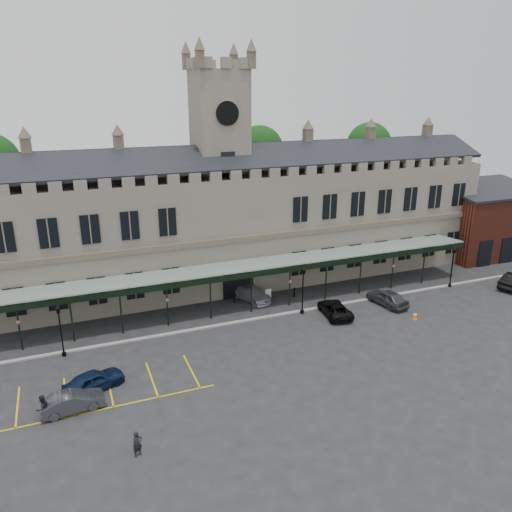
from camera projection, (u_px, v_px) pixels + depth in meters
name	position (u px, v px, depth m)	size (l,w,h in m)	color
ground	(283.00, 346.00, 41.29)	(140.00, 140.00, 0.00)	black
station_building	(222.00, 224.00, 53.24)	(60.00, 10.36, 17.30)	#676056
clock_tower	(220.00, 162.00, 51.20)	(5.60, 5.60, 24.80)	#676056
canopy	(250.00, 287.00, 47.09)	(50.00, 4.10, 4.30)	#8C9E93
brick_annex	(485.00, 222.00, 63.25)	(12.40, 8.36, 9.23)	#5B2315
kerb	(258.00, 318.00, 46.11)	(60.00, 0.40, 0.12)	gray
parking_markings	(110.00, 392.00, 35.08)	(16.00, 6.00, 0.01)	gold
tree_behind_mid	(260.00, 151.00, 62.02)	(6.00, 6.00, 16.00)	#332314
tree_behind_right	(369.00, 146.00, 67.60)	(6.00, 6.00, 16.00)	#332314
lamp_post_left	(60.00, 326.00, 38.94)	(0.42, 0.42, 4.46)	black
lamp_post_mid	(303.00, 286.00, 46.43)	(0.45, 0.45, 4.74)	black
lamp_post_right	(453.00, 263.00, 52.81)	(0.43, 0.43, 4.51)	black
traffic_cone	(415.00, 316.00, 45.94)	(0.47, 0.47, 0.75)	#F96007
sign_board	(268.00, 294.00, 50.18)	(0.67, 0.11, 1.15)	black
bollard_left	(234.00, 298.00, 49.55)	(0.16, 0.16, 0.89)	black
bollard_right	(294.00, 292.00, 50.92)	(0.17, 0.17, 0.97)	black
car_left_a	(94.00, 380.00, 35.10)	(1.73, 4.30, 1.46)	#0C1B38
car_left_b	(73.00, 402.00, 32.80)	(1.44, 4.14, 1.36)	#36383D
car_taxi	(251.00, 293.00, 50.10)	(1.97, 4.83, 1.40)	#A6A9AF
car_van	(335.00, 309.00, 46.72)	(2.16, 4.69, 1.30)	black
car_right_a	(387.00, 298.00, 48.92)	(1.83, 4.54, 1.55)	#36383D
person_a	(137.00, 444.00, 28.72)	(0.59, 0.39, 1.62)	black
person_b	(43.00, 408.00, 31.75)	(0.88, 0.69, 1.82)	black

